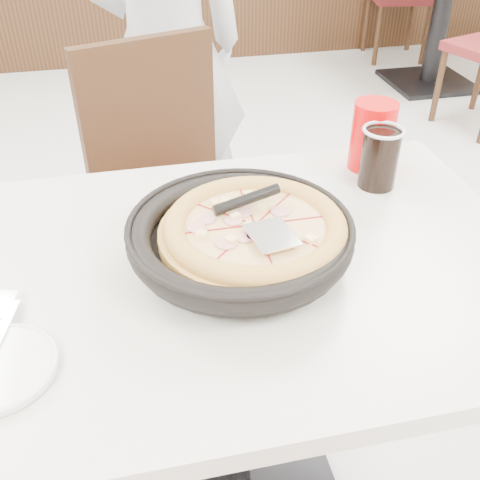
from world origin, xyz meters
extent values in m
plane|color=#B3B3AE|center=(0.00, 0.00, 0.00)|extent=(7.00, 7.00, 0.00)
cylinder|color=black|center=(0.06, -0.10, 0.77)|extent=(0.13, 0.13, 0.04)
cylinder|color=black|center=(0.03, -0.05, 0.79)|extent=(0.38, 0.38, 0.01)
cylinder|color=gold|center=(0.06, -0.06, 0.81)|extent=(0.35, 0.35, 0.02)
cube|color=silver|center=(0.08, -0.11, 0.84)|extent=(0.09, 0.10, 0.00)
cylinder|color=black|center=(0.39, 0.16, 0.81)|extent=(0.08, 0.08, 0.13)
cylinder|color=#C70607|center=(0.41, 0.25, 0.83)|extent=(0.10, 0.10, 0.16)
imported|color=#B2B3B8|center=(0.02, 1.08, 0.81)|extent=(0.64, 0.48, 1.62)
camera|label=1|loc=(-0.14, -0.86, 1.39)|focal=42.00mm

